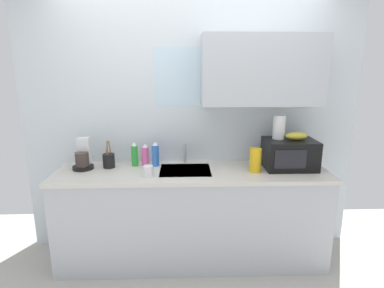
# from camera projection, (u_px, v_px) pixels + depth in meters

# --- Properties ---
(kitchen_wall_assembly) EXTENTS (3.25, 0.42, 2.50)m
(kitchen_wall_assembly) POSITION_uv_depth(u_px,v_px,m) (204.00, 115.00, 3.05)
(kitchen_wall_assembly) COLOR silver
(kitchen_wall_assembly) RESTS_ON ground
(counter_unit) EXTENTS (2.48, 0.63, 0.90)m
(counter_unit) POSITION_uv_depth(u_px,v_px,m) (192.00, 215.00, 2.97)
(counter_unit) COLOR #B2B7BC
(counter_unit) RESTS_ON ground
(sink_faucet) EXTENTS (0.03, 0.03, 0.19)m
(sink_faucet) POSITION_uv_depth(u_px,v_px,m) (185.00, 154.00, 3.07)
(sink_faucet) COLOR #B2B5BA
(sink_faucet) RESTS_ON counter_unit
(microwave) EXTENTS (0.46, 0.35, 0.27)m
(microwave) POSITION_uv_depth(u_px,v_px,m) (289.00, 154.00, 2.91)
(microwave) COLOR black
(microwave) RESTS_ON counter_unit
(banana_bunch) EXTENTS (0.20, 0.11, 0.07)m
(banana_bunch) POSITION_uv_depth(u_px,v_px,m) (296.00, 136.00, 2.87)
(banana_bunch) COLOR gold
(banana_bunch) RESTS_ON microwave
(paper_towel_roll) EXTENTS (0.11, 0.11, 0.22)m
(paper_towel_roll) POSITION_uv_depth(u_px,v_px,m) (279.00, 127.00, 2.90)
(paper_towel_roll) COLOR white
(paper_towel_roll) RESTS_ON microwave
(coffee_maker) EXTENTS (0.19, 0.21, 0.28)m
(coffee_maker) POSITION_uv_depth(u_px,v_px,m) (83.00, 157.00, 2.91)
(coffee_maker) COLOR black
(coffee_maker) RESTS_ON counter_unit
(dish_soap_bottle_blue) EXTENTS (0.07, 0.07, 0.24)m
(dish_soap_bottle_blue) POSITION_uv_depth(u_px,v_px,m) (156.00, 154.00, 2.98)
(dish_soap_bottle_blue) COLOR blue
(dish_soap_bottle_blue) RESTS_ON counter_unit
(dish_soap_bottle_pink) EXTENTS (0.07, 0.07, 0.21)m
(dish_soap_bottle_pink) POSITION_uv_depth(u_px,v_px,m) (145.00, 155.00, 3.00)
(dish_soap_bottle_pink) COLOR #E55999
(dish_soap_bottle_pink) RESTS_ON counter_unit
(dish_soap_bottle_green) EXTENTS (0.06, 0.06, 0.23)m
(dish_soap_bottle_green) POSITION_uv_depth(u_px,v_px,m) (135.00, 155.00, 2.98)
(dish_soap_bottle_green) COLOR green
(dish_soap_bottle_green) RESTS_ON counter_unit
(cereal_canister) EXTENTS (0.10, 0.10, 0.21)m
(cereal_canister) POSITION_uv_depth(u_px,v_px,m) (255.00, 160.00, 2.81)
(cereal_canister) COLOR gold
(cereal_canister) RESTS_ON counter_unit
(mug_white) EXTENTS (0.08, 0.08, 0.09)m
(mug_white) POSITION_uv_depth(u_px,v_px,m) (148.00, 171.00, 2.71)
(mug_white) COLOR white
(mug_white) RESTS_ON counter_unit
(utensil_crock) EXTENTS (0.11, 0.11, 0.26)m
(utensil_crock) POSITION_uv_depth(u_px,v_px,m) (109.00, 160.00, 2.94)
(utensil_crock) COLOR black
(utensil_crock) RESTS_ON counter_unit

